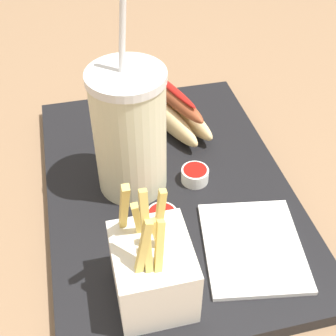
# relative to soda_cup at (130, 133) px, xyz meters

# --- Properties ---
(ground_plane) EXTENTS (2.40, 2.40, 0.02)m
(ground_plane) POSITION_rel_soda_cup_xyz_m (-0.01, -0.04, -0.11)
(ground_plane) COLOR #8C6B4C
(food_tray) EXTENTS (0.45, 0.31, 0.02)m
(food_tray) POSITION_rel_soda_cup_xyz_m (-0.01, -0.04, -0.09)
(food_tray) COLOR black
(food_tray) RESTS_ON ground_plane
(soda_cup) EXTENTS (0.09, 0.09, 0.25)m
(soda_cup) POSITION_rel_soda_cup_xyz_m (0.00, 0.00, 0.00)
(soda_cup) COLOR beige
(soda_cup) RESTS_ON food_tray
(fries_basket) EXTENTS (0.09, 0.08, 0.16)m
(fries_basket) POSITION_rel_soda_cup_xyz_m (-0.17, 0.01, -0.04)
(fries_basket) COLOR white
(fries_basket) RESTS_ON food_tray
(hot_dog_1) EXTENTS (0.17, 0.10, 0.07)m
(hot_dog_1) POSITION_rel_soda_cup_xyz_m (0.11, -0.08, -0.06)
(hot_dog_1) COLOR #E5C689
(hot_dog_1) RESTS_ON food_tray
(ketchup_cup_1) EXTENTS (0.04, 0.04, 0.02)m
(ketchup_cup_1) POSITION_rel_soda_cup_xyz_m (-0.08, -0.02, -0.07)
(ketchup_cup_1) COLOR white
(ketchup_cup_1) RESTS_ON food_tray
(ketchup_cup_2) EXTENTS (0.04, 0.04, 0.02)m
(ketchup_cup_2) POSITION_rel_soda_cup_xyz_m (-0.01, -0.08, -0.07)
(ketchup_cup_2) COLOR white
(ketchup_cup_2) RESTS_ON food_tray
(napkin_stack) EXTENTS (0.15, 0.13, 0.01)m
(napkin_stack) POSITION_rel_soda_cup_xyz_m (-0.14, -0.11, -0.08)
(napkin_stack) COLOR white
(napkin_stack) RESTS_ON food_tray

